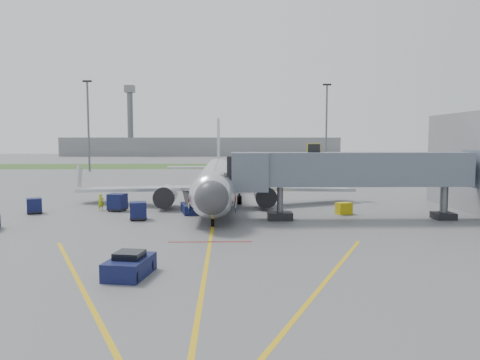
{
  "coord_description": "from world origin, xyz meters",
  "views": [
    {
      "loc": [
        1.22,
        -36.74,
        7.28
      ],
      "look_at": [
        2.51,
        9.93,
        3.2
      ],
      "focal_mm": 35.0,
      "sensor_mm": 36.0,
      "label": 1
    }
  ],
  "objects_px": {
    "pushback_tug": "(130,266)",
    "belt_loader": "(190,208)",
    "ramp_worker": "(101,202)",
    "airliner": "(216,181)"
  },
  "relations": [
    {
      "from": "airliner",
      "to": "belt_loader",
      "type": "bearing_deg",
      "value": -112.6
    },
    {
      "from": "airliner",
      "to": "belt_loader",
      "type": "distance_m",
      "value": 6.87
    },
    {
      "from": "pushback_tug",
      "to": "ramp_worker",
      "type": "relative_size",
      "value": 2.02
    },
    {
      "from": "ramp_worker",
      "to": "pushback_tug",
      "type": "bearing_deg",
      "value": -107.05
    },
    {
      "from": "airliner",
      "to": "ramp_worker",
      "type": "distance_m",
      "value": 12.56
    },
    {
      "from": "pushback_tug",
      "to": "belt_loader",
      "type": "xyz_separation_m",
      "value": [
        1.49,
        21.36,
        -0.03
      ]
    },
    {
      "from": "pushback_tug",
      "to": "belt_loader",
      "type": "height_order",
      "value": "belt_loader"
    },
    {
      "from": "airliner",
      "to": "ramp_worker",
      "type": "bearing_deg",
      "value": -160.44
    },
    {
      "from": "pushback_tug",
      "to": "belt_loader",
      "type": "bearing_deg",
      "value": 86.01
    },
    {
      "from": "belt_loader",
      "to": "pushback_tug",
      "type": "bearing_deg",
      "value": -93.99
    }
  ]
}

